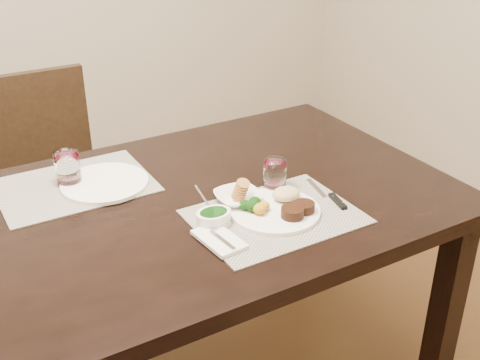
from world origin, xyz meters
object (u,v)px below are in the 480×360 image
chair_far (51,170)px  dinner_plate (279,207)px  wine_glass_near (275,176)px  far_plate (105,183)px  steak_knife (332,198)px  cracker_bowl (238,197)px

chair_far → dinner_plate: bearing=-70.8°
wine_glass_near → far_plate: (-0.44, 0.29, -0.04)m
dinner_plate → steak_knife: dinner_plate is taller
cracker_bowl → wine_glass_near: wine_glass_near is taller
steak_knife → cracker_bowl: 0.28m
chair_far → steak_knife: chair_far is taller
chair_far → wine_glass_near: bearing=-65.4°
cracker_bowl → chair_far: bearing=107.3°
dinner_plate → far_plate: 0.56m
dinner_plate → far_plate: bearing=150.8°
dinner_plate → wine_glass_near: bearing=80.5°
chair_far → steak_knife: bearing=-63.6°
wine_glass_near → far_plate: wine_glass_near is taller
chair_far → cracker_bowl: bearing=-72.7°
dinner_plate → wine_glass_near: 0.15m
dinner_plate → cracker_bowl: 0.13m
wine_glass_near → far_plate: size_ratio=0.36×
chair_far → wine_glass_near: chair_far is taller
chair_far → cracker_bowl: 1.11m
steak_knife → wine_glass_near: 0.19m
dinner_plate → far_plate: size_ratio=0.96×
steak_knife → far_plate: 0.70m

